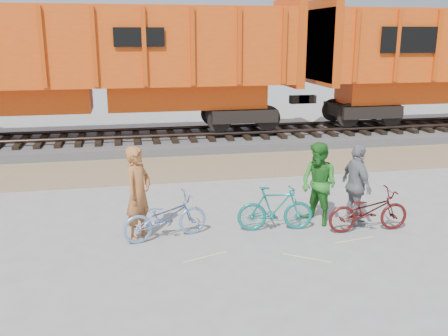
{
  "coord_description": "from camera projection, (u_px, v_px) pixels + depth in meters",
  "views": [
    {
      "loc": [
        -2.28,
        -9.03,
        3.9
      ],
      "look_at": [
        -0.19,
        1.5,
        1.04
      ],
      "focal_mm": 40.0,
      "sensor_mm": 36.0,
      "label": 1
    }
  ],
  "objects": [
    {
      "name": "ground",
      "position": [
        248.0,
        236.0,
        9.99
      ],
      "size": [
        120.0,
        120.0,
        0.0
      ],
      "primitive_type": "plane",
      "color": "#9E9E99",
      "rests_on": "ground"
    },
    {
      "name": "gravel_strip",
      "position": [
        205.0,
        167.0,
        15.2
      ],
      "size": [
        120.0,
        3.0,
        0.02
      ],
      "primitive_type": "cube",
      "color": "#98865E",
      "rests_on": "ground"
    },
    {
      "name": "ballast_bed",
      "position": [
        190.0,
        140.0,
        18.48
      ],
      "size": [
        120.0,
        4.0,
        0.3
      ],
      "primitive_type": "cube",
      "color": "slate",
      "rests_on": "ground"
    },
    {
      "name": "track",
      "position": [
        190.0,
        131.0,
        18.4
      ],
      "size": [
        120.0,
        2.6,
        0.24
      ],
      "color": "black",
      "rests_on": "ballast_bed"
    },
    {
      "name": "hopper_car_center",
      "position": [
        97.0,
        62.0,
        17.15
      ],
      "size": [
        14.0,
        3.13,
        4.65
      ],
      "color": "black",
      "rests_on": "track"
    },
    {
      "name": "bicycle_blue",
      "position": [
        165.0,
        217.0,
        9.79
      ],
      "size": [
        1.81,
        1.0,
        0.9
      ],
      "primitive_type": "imported",
      "rotation": [
        0.0,
        0.0,
        1.82
      ],
      "color": "#7391C2",
      "rests_on": "ground"
    },
    {
      "name": "bicycle_teal",
      "position": [
        275.0,
        209.0,
        10.19
      ],
      "size": [
        1.61,
        0.61,
        0.94
      ],
      "primitive_type": "imported",
      "rotation": [
        0.0,
        0.0,
        1.46
      ],
      "color": "#117873",
      "rests_on": "ground"
    },
    {
      "name": "bicycle_maroon",
      "position": [
        368.0,
        210.0,
        10.16
      ],
      "size": [
        1.7,
        0.63,
        0.89
      ],
      "primitive_type": "imported",
      "rotation": [
        0.0,
        0.0,
        1.55
      ],
      "color": "#4F1313",
      "rests_on": "ground"
    },
    {
      "name": "person_solo",
      "position": [
        138.0,
        193.0,
        9.66
      ],
      "size": [
        0.75,
        0.81,
        1.87
      ],
      "primitive_type": "imported",
      "rotation": [
        0.0,
        0.0,
        0.97
      ],
      "color": "#AF6532",
      "rests_on": "ground"
    },
    {
      "name": "person_man",
      "position": [
        319.0,
        184.0,
        10.47
      ],
      "size": [
        0.99,
        1.07,
        1.76
      ],
      "primitive_type": "imported",
      "rotation": [
        0.0,
        0.0,
        -1.07
      ],
      "color": "#267523",
      "rests_on": "ground"
    },
    {
      "name": "person_woman",
      "position": [
        356.0,
        185.0,
        10.41
      ],
      "size": [
        0.51,
        1.05,
        1.74
      ],
      "primitive_type": "imported",
      "rotation": [
        0.0,
        0.0,
        1.66
      ],
      "color": "gray",
      "rests_on": "ground"
    }
  ]
}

